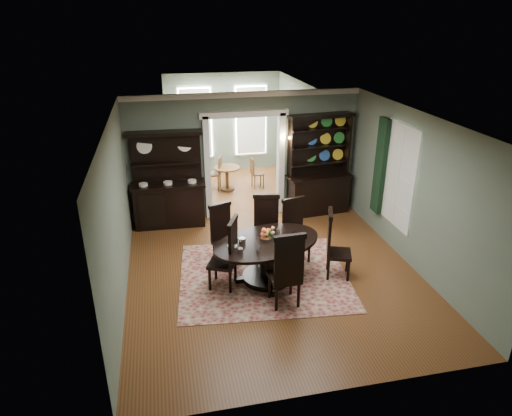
{
  "coord_description": "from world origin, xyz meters",
  "views": [
    {
      "loc": [
        -1.91,
        -7.3,
        4.68
      ],
      "look_at": [
        -0.23,
        0.6,
        1.17
      ],
      "focal_mm": 32.0,
      "sensor_mm": 36.0,
      "label": 1
    }
  ],
  "objects_px": {
    "sideboard": "(169,193)",
    "welsh_dresser": "(318,178)",
    "dining_table": "(267,253)",
    "parlor_table": "(227,175)"
  },
  "relations": [
    {
      "from": "sideboard",
      "to": "welsh_dresser",
      "type": "xyz_separation_m",
      "value": [
        3.64,
        -0.01,
        0.11
      ]
    },
    {
      "from": "dining_table",
      "to": "parlor_table",
      "type": "relative_size",
      "value": 3.35
    },
    {
      "from": "dining_table",
      "to": "welsh_dresser",
      "type": "relative_size",
      "value": 0.99
    },
    {
      "from": "welsh_dresser",
      "to": "parlor_table",
      "type": "height_order",
      "value": "welsh_dresser"
    },
    {
      "from": "welsh_dresser",
      "to": "sideboard",
      "type": "bearing_deg",
      "value": 173.99
    },
    {
      "from": "dining_table",
      "to": "parlor_table",
      "type": "distance_m",
      "value": 4.82
    },
    {
      "from": "sideboard",
      "to": "welsh_dresser",
      "type": "relative_size",
      "value": 0.9
    },
    {
      "from": "welsh_dresser",
      "to": "parlor_table",
      "type": "xyz_separation_m",
      "value": [
        -1.98,
        1.96,
        -0.45
      ]
    },
    {
      "from": "sideboard",
      "to": "dining_table",
      "type": "bearing_deg",
      "value": -57.57
    },
    {
      "from": "dining_table",
      "to": "sideboard",
      "type": "bearing_deg",
      "value": 101.96
    }
  ]
}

